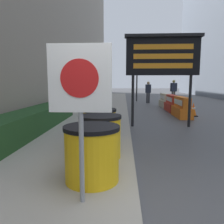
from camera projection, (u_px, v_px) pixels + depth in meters
name	position (u px, v px, depth m)	size (l,w,h in m)	color
ground_plane	(141.00, 224.00, 2.50)	(120.00, 120.00, 0.00)	#474749
hedge_strip	(34.00, 120.00, 6.82)	(0.90, 6.45, 0.66)	#1E421E
barrel_drum_foreground	(92.00, 153.00, 3.29)	(0.84, 0.84, 0.85)	yellow
barrel_drum_middle	(100.00, 136.00, 4.33)	(0.84, 0.84, 0.85)	yellow
barrel_drum_back	(99.00, 126.00, 5.38)	(0.84, 0.84, 0.85)	yellow
warning_sign	(80.00, 91.00, 2.54)	(0.74, 0.08, 1.92)	gray
message_board	(162.00, 57.00, 7.74)	(2.70, 0.36, 3.28)	black
jersey_barrier_orange_near	(182.00, 108.00, 10.22)	(0.59, 1.80, 0.95)	orange
jersey_barrier_red_striped	(172.00, 104.00, 12.27)	(0.57, 1.78, 0.92)	red
jersey_barrier_cream	(165.00, 101.00, 14.48)	(0.54, 1.69, 0.89)	beige
traffic_cone_near	(193.00, 109.00, 10.50)	(0.37, 0.37, 0.67)	black
traffic_light_near_curb	(137.00, 67.00, 18.53)	(0.28, 0.45, 4.06)	#2D2D30
pedestrian_worker	(174.00, 89.00, 18.07)	(0.54, 0.41, 1.82)	#514C42
pedestrian_passerby	(148.00, 90.00, 17.17)	(0.47, 0.32, 1.69)	#333338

